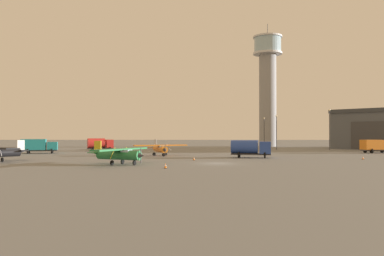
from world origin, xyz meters
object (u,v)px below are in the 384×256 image
(truck_fuel_tanker_red, at_px, (100,144))
(traffic_cone_near_right, at_px, (194,159))
(truck_box_teal, at_px, (38,146))
(traffic_cone_mid_apron, at_px, (165,166))
(truck_fuel_tanker_blue, at_px, (250,148))
(control_tower, at_px, (268,82))
(light_post_west, at_px, (330,126))
(traffic_cone_near_left, at_px, (363,158))
(airplane_green, at_px, (118,154))
(light_post_north, at_px, (264,130))
(airplane_orange, at_px, (160,148))
(truck_box_orange, at_px, (376,145))
(light_post_centre, at_px, (277,129))

(truck_fuel_tanker_red, distance_m, traffic_cone_near_right, 39.81)
(truck_box_teal, height_order, traffic_cone_mid_apron, truck_box_teal)
(truck_fuel_tanker_blue, height_order, traffic_cone_mid_apron, truck_fuel_tanker_blue)
(control_tower, relative_size, light_post_west, 3.80)
(traffic_cone_near_left, xyz_separation_m, traffic_cone_near_right, (-27.32, -2.59, 0.00))
(truck_fuel_tanker_red, xyz_separation_m, traffic_cone_near_right, (23.01, -32.45, -1.43))
(airplane_green, xyz_separation_m, traffic_cone_mid_apron, (6.93, -5.78, -1.18))
(light_post_north, distance_m, traffic_cone_near_right, 47.83)
(airplane_orange, bearing_deg, traffic_cone_mid_apron, -13.95)
(truck_box_teal, distance_m, light_post_north, 56.37)
(truck_box_teal, bearing_deg, truck_fuel_tanker_red, 33.88)
(control_tower, relative_size, traffic_cone_near_right, 72.71)
(airplane_orange, height_order, traffic_cone_mid_apron, airplane_orange)
(truck_box_orange, xyz_separation_m, traffic_cone_mid_apron, (-41.91, -37.93, -1.31))
(truck_fuel_tanker_blue, distance_m, truck_box_teal, 44.92)
(traffic_cone_near_right, height_order, traffic_cone_mid_apron, traffic_cone_mid_apron)
(control_tower, relative_size, airplane_orange, 3.93)
(light_post_centre, xyz_separation_m, traffic_cone_near_right, (-20.87, -41.05, -5.03))
(control_tower, xyz_separation_m, light_post_centre, (-1.87, -23.90, -15.37))
(truck_box_teal, xyz_separation_m, traffic_cone_near_left, (60.35, -18.03, -1.39))
(traffic_cone_near_left, height_order, traffic_cone_near_right, same)
(control_tower, bearing_deg, truck_box_teal, -141.51)
(truck_box_orange, distance_m, traffic_cone_mid_apron, 56.54)
(traffic_cone_near_left, xyz_separation_m, traffic_cone_mid_apron, (-30.56, -16.90, 0.04))
(truck_box_teal, bearing_deg, traffic_cone_near_right, -47.86)
(truck_box_orange, height_order, traffic_cone_near_right, truck_box_orange)
(truck_box_teal, relative_size, traffic_cone_mid_apron, 12.25)
(truck_box_teal, bearing_deg, light_post_centre, 4.88)
(airplane_green, relative_size, light_post_north, 1.22)
(light_post_north, relative_size, traffic_cone_near_right, 15.64)
(airplane_orange, distance_m, light_post_north, 40.08)
(airplane_green, distance_m, light_post_west, 65.52)
(truck_fuel_tanker_red, bearing_deg, light_post_north, -8.73)
(traffic_cone_mid_apron, bearing_deg, airplane_green, 140.17)
(truck_box_teal, bearing_deg, airplane_green, -67.78)
(airplane_orange, distance_m, truck_fuel_tanker_blue, 17.35)
(truck_box_teal, height_order, light_post_west, light_post_west)
(truck_box_teal, relative_size, truck_box_orange, 1.13)
(airplane_green, distance_m, light_post_north, 59.78)
(light_post_west, bearing_deg, light_post_north, 164.54)
(airplane_orange, height_order, light_post_centre, light_post_centre)
(control_tower, bearing_deg, airplane_orange, -119.30)
(light_post_north, xyz_separation_m, traffic_cone_near_right, (-18.16, -43.99, -4.79))
(airplane_green, bearing_deg, traffic_cone_near_left, 41.71)
(control_tower, relative_size, truck_fuel_tanker_red, 6.16)
(truck_fuel_tanker_blue, bearing_deg, traffic_cone_near_left, -2.95)
(airplane_green, height_order, truck_box_teal, airplane_green)
(control_tower, distance_m, light_post_centre, 28.48)
(airplane_green, distance_m, truck_box_orange, 58.47)
(truck_box_orange, bearing_deg, control_tower, 98.93)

